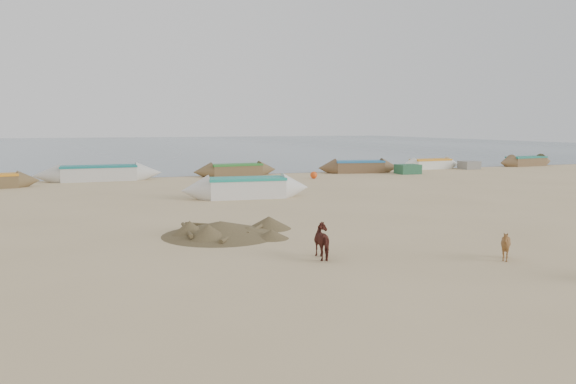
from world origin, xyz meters
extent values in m
plane|color=tan|center=(0.00, 0.00, 0.00)|extent=(140.00, 140.00, 0.00)
plane|color=slate|center=(0.00, 82.00, 0.01)|extent=(160.00, 160.00, 0.00)
imported|color=brown|center=(2.98, -3.40, 0.38)|extent=(0.74, 0.67, 0.76)
imported|color=#4E2119|center=(-1.06, -1.61, 0.43)|extent=(0.98, 1.05, 0.87)
cone|color=brown|center=(-2.85, 2.20, 0.22)|extent=(4.62, 4.62, 0.43)
sphere|color=#E34B15|center=(6.85, 17.89, 0.22)|extent=(0.44, 0.44, 0.44)
cube|color=gray|center=(-4.38, 20.84, 0.28)|extent=(1.20, 1.10, 0.56)
cube|color=#295C3E|center=(14.23, 18.81, 0.32)|extent=(1.50, 1.20, 0.64)
cube|color=gray|center=(20.86, 20.79, 0.30)|extent=(1.30, 1.20, 0.60)
camera|label=1|loc=(-6.74, -14.23, 3.33)|focal=35.00mm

